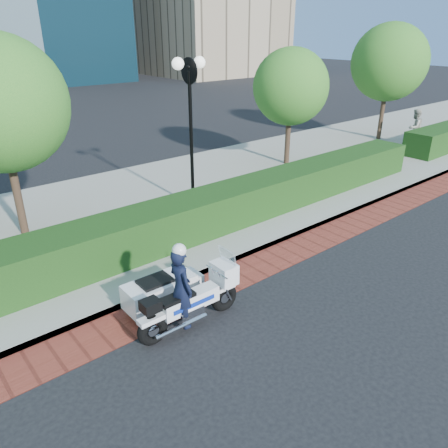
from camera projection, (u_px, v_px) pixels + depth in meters
ground at (304, 296)px, 8.98m from camera, size 120.00×120.00×0.00m
brick_strip at (253, 268)px, 10.03m from camera, size 60.00×1.00×0.01m
sidewalk at (151, 208)px, 13.15m from camera, size 60.00×8.00×0.15m
hedge_main at (198, 215)px, 11.23m from camera, size 18.00×1.20×1.00m
lamppost at (190, 111)px, 11.99m from camera, size 1.02×0.70×4.21m
tree_c at (291, 87)px, 16.07m from camera, size 2.80×2.80×4.30m
tree_d at (389, 62)px, 19.63m from camera, size 3.40×3.40×5.16m
police_motorcycle at (176, 293)px, 8.02m from camera, size 2.18×1.53×1.76m
pedestrian at (414, 128)px, 19.46m from camera, size 0.82×0.65×1.64m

